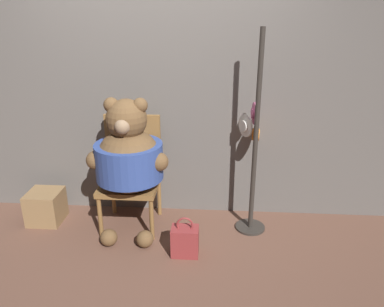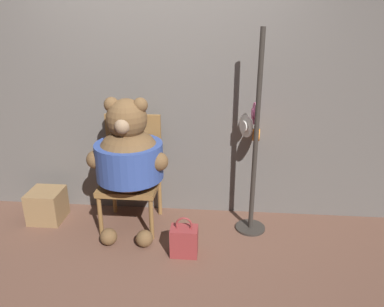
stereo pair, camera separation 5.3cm
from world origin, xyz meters
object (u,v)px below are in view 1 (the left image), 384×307
Objects in this scene: chair at (131,170)px; teddy_bear at (129,157)px; hat_display_rack at (253,150)px; handbag_on_ground at (185,241)px.

teddy_bear reaches higher than chair.
handbag_on_ground is at bearing -138.59° from hat_display_rack.
teddy_bear is at bearing -80.92° from chair.
hat_display_rack is 5.11× the size of handbag_on_ground.
chair is 0.86m from handbag_on_ground.
hat_display_rack is 1.00m from handbag_on_ground.
hat_display_rack is at bearing 41.41° from handbag_on_ground.
teddy_bear is at bearing 146.77° from handbag_on_ground.
teddy_bear is 0.69× the size of hat_display_rack.
handbag_on_ground is (0.52, -0.34, -0.61)m from teddy_bear.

